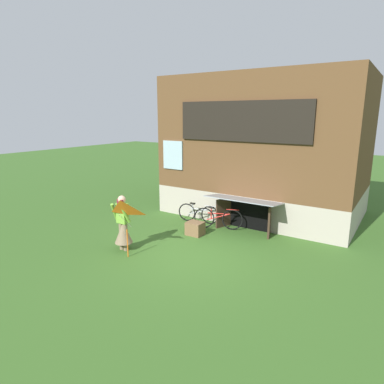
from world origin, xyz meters
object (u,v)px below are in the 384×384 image
bicycle_red (218,218)px  bicycle_silver (198,213)px  person (123,227)px  kite (121,213)px  wooden_crate (195,228)px

bicycle_red → bicycle_silver: bearing=147.5°
bicycle_red → bicycle_silver: (-0.96, 0.22, -0.03)m
bicycle_red → bicycle_silver: 0.99m
person → bicycle_red: person is taller
kite → bicycle_red: kite is taller
kite → bicycle_silver: size_ratio=1.02×
bicycle_red → wooden_crate: bicycle_red is taller
person → wooden_crate: 2.53m
bicycle_red → kite: bearing=-125.2°
kite → wooden_crate: (0.66, 2.71, -1.10)m
kite → bicycle_red: (1.01, 3.65, -0.94)m
bicycle_silver → wooden_crate: 1.32m
kite → bicycle_silver: kite is taller
bicycle_silver → wooden_crate: bearing=-72.4°
bicycle_red → wooden_crate: 1.02m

